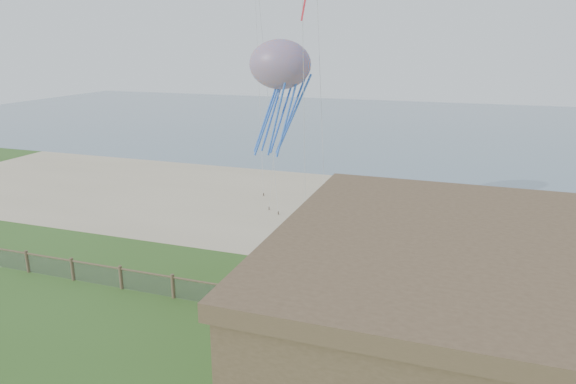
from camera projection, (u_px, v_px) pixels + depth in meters
The scene contains 6 objects.
sand_beach at pixel (321, 208), 38.64m from camera, with size 72.00×20.00×0.02m, color tan.
ocean at pixel (398, 124), 78.59m from camera, with size 160.00×68.00×0.02m, color slate.
chainlink_fence at pixel (229, 297), 23.96m from camera, with size 36.20×0.20×1.25m, color brown, non-canonical shape.
motel_deck at pixel (535, 371), 19.07m from camera, with size 15.00×2.00×0.50m, color brown.
picnic_table at pixel (387, 340), 20.75m from camera, with size 1.86×1.40×0.78m, color brown, non-canonical shape.
octopus_kite at pixel (280, 97), 32.51m from camera, with size 3.77×2.66×7.76m, color orange, non-canonical shape.
Camera 1 is at (9.65, -13.56, 11.96)m, focal length 32.00 mm.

